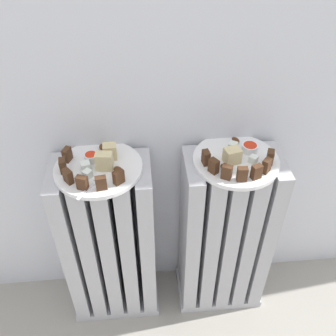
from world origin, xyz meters
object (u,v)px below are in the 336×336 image
Objects in this scene: radiator_right at (224,237)px; fork at (92,186)px; plate_left at (98,168)px; plate_right at (236,160)px; jam_bowl_right at (250,148)px; radiator_left at (110,245)px; jam_bowl_left at (91,157)px.

fork is (-0.39, -0.08, 0.34)m from radiator_right.
plate_left reaches higher than radiator_right.
plate_right is 5.30× the size of jam_bowl_right.
radiator_left is at bearing 80.85° from fork.
jam_bowl_left is (-0.02, 0.03, 0.35)m from radiator_left.
radiator_left is at bearing 180.00° from radiator_right.
jam_bowl_left reaches higher than radiator_left.
jam_bowl_right reaches higher than fork.
jam_bowl_right reaches higher than radiator_right.
jam_bowl_right is (0.45, 0.00, -0.00)m from jam_bowl_left.
radiator_left is 1.00× the size of radiator_right.
radiator_right is at bearing -116.57° from plate_right.
jam_bowl_left is 0.42× the size of fork.
plate_right is 0.06m from jam_bowl_right.
jam_bowl_left is at bearing 175.97° from plate_right.
jam_bowl_left reaches higher than fork.
radiator_left is 14.10× the size of jam_bowl_right.
plate_left is (-0.38, 0.00, 0.33)m from radiator_right.
jam_bowl_right is (0.43, 0.03, 0.02)m from plate_left.
radiator_right is 0.35m from jam_bowl_right.
plate_left is at bearing 180.00° from radiator_right.
radiator_right is 17.02× the size of jam_bowl_left.
plate_left is 6.40× the size of jam_bowl_left.
jam_bowl_left is 0.11m from fork.
plate_right is at bearing -145.62° from jam_bowl_right.
plate_right is at bearing -4.03° from jam_bowl_left.
jam_bowl_left is (-0.02, 0.03, 0.02)m from plate_left.
radiator_right is at bearing -145.62° from jam_bowl_right.
radiator_right is 2.66× the size of plate_right.
radiator_left is 0.55m from jam_bowl_right.
plate_left is 0.43m from jam_bowl_right.
radiator_left is at bearing -55.45° from jam_bowl_left.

